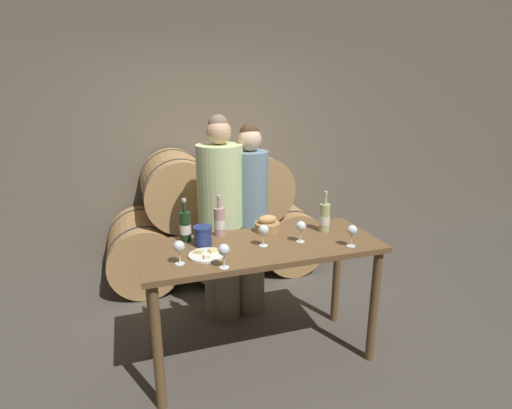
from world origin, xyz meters
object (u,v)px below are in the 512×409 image
(wine_bottle_rose, at_px, (219,221))
(blue_crock, at_px, (203,235))
(person_left, at_px, (221,220))
(wine_bottle_red, at_px, (185,226))
(cheese_plate, at_px, (206,255))
(wine_glass_far_right, at_px, (352,231))
(wine_glass_left, at_px, (224,251))
(wine_glass_center, at_px, (263,231))
(bread_basket, at_px, (267,225))
(wine_glass_far_left, at_px, (179,247))
(tasting_table, at_px, (262,262))
(wine_glass_right, at_px, (301,227))
(wine_bottle_white, at_px, (325,217))
(person_right, at_px, (250,219))

(wine_bottle_rose, bearing_deg, blue_crock, -134.95)
(person_left, distance_m, wine_bottle_red, 0.58)
(cheese_plate, distance_m, wine_glass_far_right, 0.99)
(person_left, relative_size, cheese_plate, 7.71)
(cheese_plate, relative_size, wine_glass_left, 1.49)
(wine_bottle_rose, relative_size, wine_glass_center, 1.99)
(wine_glass_far_right, bearing_deg, wine_bottle_rose, 148.88)
(bread_basket, xyz_separation_m, wine_glass_far_left, (-0.71, -0.38, 0.06))
(wine_glass_center, bearing_deg, tasting_table, 86.50)
(bread_basket, bearing_deg, wine_bottle_red, -179.35)
(cheese_plate, distance_m, wine_glass_right, 0.69)
(wine_bottle_white, distance_m, wine_glass_left, 0.95)
(tasting_table, bearing_deg, cheese_plate, -168.67)
(person_right, bearing_deg, wine_glass_left, -115.86)
(person_left, relative_size, wine_glass_far_right, 11.50)
(person_right, xyz_separation_m, wine_glass_far_left, (-0.71, -0.81, 0.16))
(blue_crock, bearing_deg, wine_bottle_rose, 45.05)
(wine_glass_right, bearing_deg, bread_basket, 118.21)
(person_left, distance_m, blue_crock, 0.62)
(wine_glass_left, xyz_separation_m, wine_glass_right, (0.61, 0.24, 0.00))
(person_left, relative_size, wine_bottle_white, 5.68)
(blue_crock, distance_m, wine_glass_right, 0.68)
(cheese_plate, height_order, wine_glass_far_right, wine_glass_far_right)
(wine_glass_far_left, xyz_separation_m, wine_glass_right, (0.86, 0.10, 0.00))
(person_right, relative_size, wine_glass_center, 11.01)
(person_left, relative_size, wine_glass_left, 11.50)
(wine_glass_left, bearing_deg, blue_crock, 97.92)
(person_right, xyz_separation_m, wine_bottle_red, (-0.61, -0.44, 0.16))
(wine_bottle_red, xyz_separation_m, bread_basket, (0.62, 0.01, -0.06))
(tasting_table, bearing_deg, person_right, 79.68)
(tasting_table, height_order, wine_glass_center, wine_glass_center)
(wine_glass_center, bearing_deg, wine_bottle_red, 151.97)
(wine_glass_left, bearing_deg, wine_glass_right, 21.26)
(blue_crock, height_order, wine_glass_left, wine_glass_left)
(cheese_plate, bearing_deg, wine_bottle_rose, 63.78)
(wine_bottle_white, relative_size, wine_glass_far_right, 2.02)
(wine_glass_center, xyz_separation_m, wine_glass_right, (0.28, -0.01, 0.00))
(bread_basket, bearing_deg, wine_glass_far_left, -151.75)
(wine_glass_center, bearing_deg, wine_bottle_rose, 128.87)
(tasting_table, height_order, wine_glass_left, wine_glass_left)
(tasting_table, relative_size, wine_glass_far_left, 10.77)
(tasting_table, relative_size, bread_basket, 8.65)
(wine_bottle_red, bearing_deg, blue_crock, -50.01)
(bread_basket, distance_m, wine_glass_left, 0.70)
(person_right, height_order, wine_bottle_rose, person_right)
(wine_bottle_red, bearing_deg, bread_basket, 0.65)
(cheese_plate, relative_size, wine_glass_far_right, 1.49)
(tasting_table, xyz_separation_m, person_left, (-0.14, 0.66, 0.10))
(wine_bottle_red, relative_size, wine_bottle_rose, 1.01)
(tasting_table, distance_m, wine_bottle_rose, 0.43)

